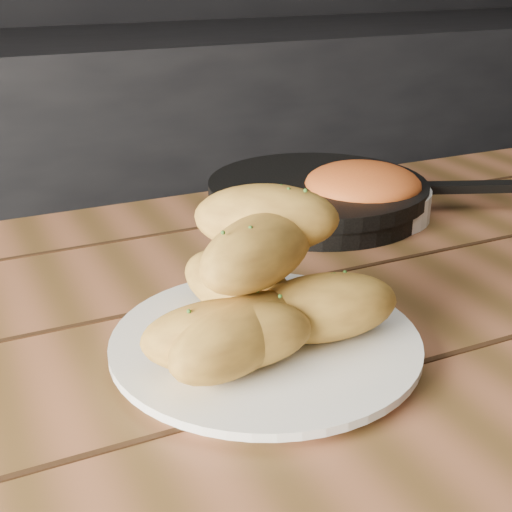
# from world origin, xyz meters

# --- Properties ---
(counter) EXTENTS (2.80, 0.60, 0.90)m
(counter) POSITION_xyz_m (0.00, 1.70, 0.45)
(counter) COLOR black
(counter) RESTS_ON ground
(table) EXTENTS (1.64, 0.88, 0.75)m
(table) POSITION_xyz_m (-0.34, 0.45, 0.66)
(table) COLOR brown
(table) RESTS_ON ground
(plate) EXTENTS (0.28, 0.28, 0.02)m
(plate) POSITION_xyz_m (-0.40, 0.42, 0.76)
(plate) COLOR white
(plate) RESTS_ON table
(bread_rolls) EXTENTS (0.25, 0.22, 0.13)m
(bread_rolls) POSITION_xyz_m (-0.41, 0.41, 0.82)
(bread_rolls) COLOR gold
(bread_rolls) RESTS_ON plate
(skillet) EXTENTS (0.42, 0.31, 0.05)m
(skillet) POSITION_xyz_m (-0.16, 0.74, 0.77)
(skillet) COLOR black
(skillet) RESTS_ON table
(bowl) EXTENTS (0.19, 0.19, 0.07)m
(bowl) POSITION_xyz_m (-0.11, 0.70, 0.78)
(bowl) COLOR white
(bowl) RESTS_ON table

